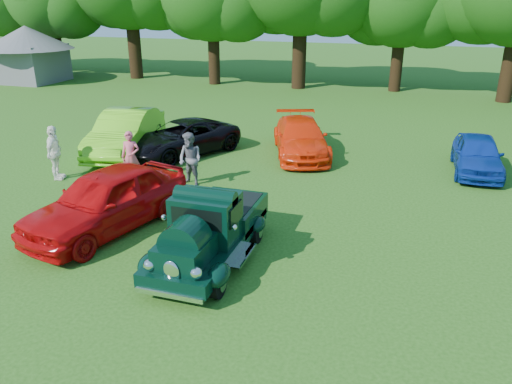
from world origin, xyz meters
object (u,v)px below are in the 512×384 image
(spectator_white, at_px, (55,153))
(red_convertible, at_px, (107,200))
(hero_pickup, at_px, (210,231))
(gazebo, at_px, (28,48))
(back_car_black, at_px, (181,138))
(spectator_grey, at_px, (190,160))
(back_car_orange, at_px, (301,138))
(spectator_pink, at_px, (131,156))
(back_car_blue, at_px, (477,154))
(back_car_lime, at_px, (126,133))

(spectator_white, bearing_deg, red_convertible, -146.05)
(hero_pickup, height_order, gazebo, gazebo)
(back_car_black, height_order, spectator_grey, spectator_grey)
(back_car_orange, relative_size, spectator_pink, 2.77)
(hero_pickup, height_order, spectator_white, spectator_white)
(back_car_black, relative_size, back_car_blue, 1.24)
(red_convertible, relative_size, back_car_black, 1.02)
(back_car_lime, distance_m, spectator_white, 3.43)
(back_car_lime, height_order, back_car_black, back_car_lime)
(hero_pickup, bearing_deg, spectator_pink, 137.65)
(spectator_pink, relative_size, spectator_white, 0.92)
(back_car_lime, xyz_separation_m, spectator_white, (-0.65, -3.37, 0.09))
(back_car_black, bearing_deg, back_car_orange, 44.55)
(red_convertible, distance_m, spectator_white, 4.80)
(back_car_lime, bearing_deg, red_convertible, -74.52)
(hero_pickup, bearing_deg, spectator_white, 153.46)
(back_car_orange, bearing_deg, back_car_lime, 176.84)
(back_car_blue, relative_size, spectator_white, 2.09)
(hero_pickup, xyz_separation_m, red_convertible, (-3.23, 0.71, 0.09))
(hero_pickup, relative_size, back_car_orange, 0.92)
(back_car_lime, distance_m, spectator_grey, 4.68)
(red_convertible, height_order, spectator_pink, spectator_pink)
(hero_pickup, bearing_deg, back_car_lime, 133.05)
(red_convertible, distance_m, spectator_grey, 3.74)
(back_car_blue, bearing_deg, spectator_grey, -155.45)
(red_convertible, height_order, spectator_white, spectator_white)
(spectator_grey, bearing_deg, back_car_blue, 43.83)
(hero_pickup, height_order, back_car_black, hero_pickup)
(spectator_grey, bearing_deg, spectator_white, -151.26)
(back_car_blue, relative_size, spectator_pink, 2.27)
(red_convertible, xyz_separation_m, back_car_orange, (3.36, 8.12, -0.14))
(spectator_grey, bearing_deg, red_convertible, -82.54)
(red_convertible, relative_size, back_car_lime, 0.95)
(back_car_orange, xyz_separation_m, back_car_blue, (6.37, -0.17, -0.03))
(back_car_orange, bearing_deg, gazebo, 133.42)
(red_convertible, height_order, back_car_lime, back_car_lime)
(spectator_pink, bearing_deg, back_car_lime, 108.81)
(red_convertible, relative_size, spectator_grey, 2.73)
(spectator_grey, xyz_separation_m, spectator_white, (-4.58, -0.83, 0.04))
(red_convertible, xyz_separation_m, gazebo, (-19.32, 19.77, 1.58))
(spectator_grey, distance_m, spectator_white, 4.66)
(back_car_black, distance_m, gazebo, 22.50)
(red_convertible, height_order, gazebo, gazebo)
(back_car_black, height_order, gazebo, gazebo)
(back_car_orange, xyz_separation_m, gazebo, (-22.67, 11.65, 1.72))
(back_car_blue, xyz_separation_m, spectator_grey, (-9.01, -4.28, 0.23))
(back_car_blue, xyz_separation_m, spectator_white, (-13.59, -5.11, 0.27))
(spectator_pink, xyz_separation_m, spectator_grey, (2.08, 0.19, 0.04))
(back_car_lime, bearing_deg, spectator_grey, -44.77)
(hero_pickup, height_order, back_car_orange, hero_pickup)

